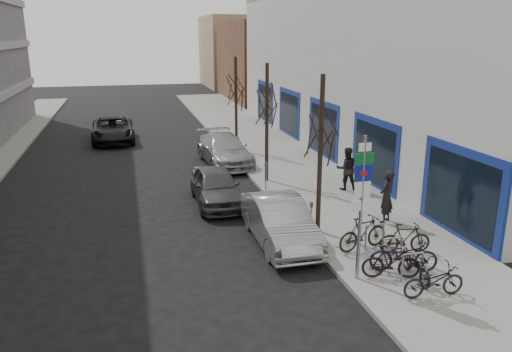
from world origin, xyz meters
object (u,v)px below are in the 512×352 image
pedestrian_far (347,168)px  parked_car_front (280,221)px  bike_near_left (417,261)px  meter_back (238,147)px  bike_far_inner (405,238)px  bike_rack (392,247)px  bike_far_curb (434,278)px  tree_mid (267,95)px  tree_near (322,118)px  bike_near_right (391,262)px  tree_far (236,82)px  meter_mid (266,173)px  pedestrian_near (386,197)px  parked_car_back (224,150)px  lane_car (113,129)px  parked_car_mid (216,186)px  meter_front (311,216)px  bike_mid_inner (363,233)px  highway_sign_pole (362,200)px  bike_mid_curb (404,252)px

pedestrian_far → parked_car_front: bearing=55.7°
bike_near_left → pedestrian_far: size_ratio=0.90×
meter_back → bike_far_inner: meter_back is taller
bike_rack → parked_car_front: size_ratio=0.49×
bike_far_curb → tree_mid: bearing=8.5°
tree_near → bike_near_right: size_ratio=3.34×
tree_far → meter_mid: (-0.45, -8.00, -3.19)m
tree_mid → pedestrian_near: 7.45m
meter_back → pedestrian_near: (3.14, -10.28, 0.20)m
tree_near → parked_car_back: size_ratio=1.02×
tree_near → bike_near_right: bearing=-79.3°
bike_far_inner → lane_car: size_ratio=0.29×
meter_back → bike_near_right: bearing=-85.4°
bike_rack → parked_car_mid: (-4.00, 7.08, 0.09)m
tree_far → parked_car_mid: (-2.80, -8.82, -3.36)m
bike_rack → meter_mid: meter_mid is taller
bike_far_inner → bike_far_curb: bearing=174.7°
meter_mid → parked_car_back: parked_car_back is taller
bike_near_right → parked_car_front: bearing=48.7°
tree_near → parked_car_mid: bearing=123.8°
lane_car → pedestrian_far: bearing=-55.5°
meter_front → bike_near_left: 3.90m
bike_near_right → bike_rack: bearing=-14.0°
bike_far_curb → parked_car_front: parked_car_front is taller
tree_far → lane_car: (-7.06, 5.14, -3.32)m
meter_back → bike_mid_inner: 12.34m
parked_car_mid → meter_mid: bearing=19.3°
meter_front → bike_rack: bearing=-55.5°
lane_car → pedestrian_near: bearing=-62.7°
highway_sign_pole → bike_rack: highway_sign_pole is taller
tree_mid → meter_mid: bearing=-106.7°
pedestrian_far → meter_back: bearing=-51.2°
tree_far → bike_far_curb: 18.29m
tree_mid → bike_far_inner: tree_mid is taller
bike_rack → tree_mid: (-1.20, 9.40, 3.44)m
bike_mid_inner → pedestrian_far: size_ratio=0.97×
tree_far → bike_mid_inner: bearing=-86.9°
meter_front → pedestrian_far: size_ratio=0.66×
meter_back → bike_mid_curb: size_ratio=0.66×
bike_rack → parked_car_back: bearing=100.1°
meter_front → pedestrian_far: 5.84m
bike_mid_inner → pedestrian_near: 2.77m
pedestrian_near → bike_near_left: bearing=34.1°
parked_car_back → tree_near: bearing=-86.8°
tree_mid → bike_near_left: tree_mid is taller
bike_mid_curb → pedestrian_far: bearing=3.7°
tree_near → meter_front: (-0.45, -0.50, -3.19)m
pedestrian_far → bike_mid_inner: bearing=80.4°
pedestrian_near → bike_far_curb: bearing=36.2°
meter_back → lane_car: 10.10m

